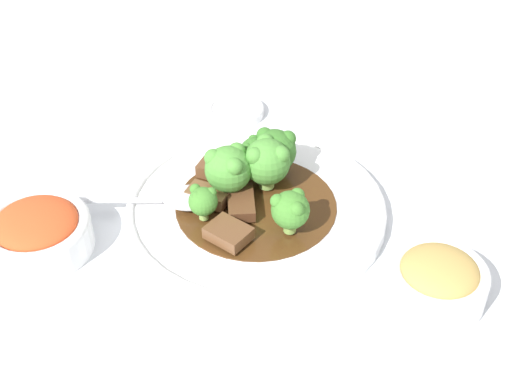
# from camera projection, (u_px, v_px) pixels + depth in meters

# --- Properties ---
(ground_plane) EXTENTS (4.00, 4.00, 0.00)m
(ground_plane) POSITION_uv_depth(u_px,v_px,m) (256.00, 215.00, 0.82)
(ground_plane) COLOR silver
(main_plate) EXTENTS (0.30, 0.30, 0.02)m
(main_plate) POSITION_uv_depth(u_px,v_px,m) (256.00, 208.00, 0.81)
(main_plate) COLOR white
(main_plate) RESTS_ON ground_plane
(beef_strip_0) EXTENTS (0.06, 0.05, 0.01)m
(beef_strip_0) POSITION_uv_depth(u_px,v_px,m) (229.00, 233.00, 0.76)
(beef_strip_0) COLOR brown
(beef_strip_0) RESTS_ON main_plate
(beef_strip_1) EXTENTS (0.06, 0.06, 0.02)m
(beef_strip_1) POSITION_uv_depth(u_px,v_px,m) (220.00, 170.00, 0.84)
(beef_strip_1) COLOR brown
(beef_strip_1) RESTS_ON main_plate
(beef_strip_2) EXTENTS (0.06, 0.05, 0.01)m
(beef_strip_2) POSITION_uv_depth(u_px,v_px,m) (242.00, 205.00, 0.80)
(beef_strip_2) COLOR #56331E
(beef_strip_2) RESTS_ON main_plate
(beef_strip_3) EXTENTS (0.05, 0.05, 0.02)m
(beef_strip_3) POSITION_uv_depth(u_px,v_px,m) (208.00, 195.00, 0.81)
(beef_strip_3) COLOR brown
(beef_strip_3) RESTS_ON main_plate
(broccoli_floret_0) EXTENTS (0.04, 0.04, 0.05)m
(broccoli_floret_0) POSITION_uv_depth(u_px,v_px,m) (290.00, 209.00, 0.75)
(broccoli_floret_0) COLOR #7FA84C
(broccoli_floret_0) RESTS_ON main_plate
(broccoli_floret_1) EXTENTS (0.05, 0.05, 0.06)m
(broccoli_floret_1) POSITION_uv_depth(u_px,v_px,m) (267.00, 161.00, 0.81)
(broccoli_floret_1) COLOR #7FA84C
(broccoli_floret_1) RESTS_ON main_plate
(broccoli_floret_2) EXTENTS (0.03, 0.03, 0.04)m
(broccoli_floret_2) POSITION_uv_depth(u_px,v_px,m) (202.00, 199.00, 0.78)
(broccoli_floret_2) COLOR #8EB756
(broccoli_floret_2) RESTS_ON main_plate
(broccoli_floret_3) EXTENTS (0.05, 0.05, 0.06)m
(broccoli_floret_3) POSITION_uv_depth(u_px,v_px,m) (228.00, 168.00, 0.80)
(broccoli_floret_3) COLOR #7FA84C
(broccoli_floret_3) RESTS_ON main_plate
(broccoli_floret_4) EXTENTS (0.03, 0.03, 0.05)m
(broccoli_floret_4) POSITION_uv_depth(u_px,v_px,m) (254.00, 151.00, 0.84)
(broccoli_floret_4) COLOR #8EB756
(broccoli_floret_4) RESTS_ON main_plate
(broccoli_floret_5) EXTENTS (0.05, 0.05, 0.06)m
(broccoli_floret_5) POSITION_uv_depth(u_px,v_px,m) (274.00, 150.00, 0.84)
(broccoli_floret_5) COLOR #8EB756
(broccoli_floret_5) RESTS_ON main_plate
(serving_spoon) EXTENTS (0.11, 0.20, 0.01)m
(serving_spoon) POSITION_uv_depth(u_px,v_px,m) (176.00, 198.00, 0.80)
(serving_spoon) COLOR silver
(serving_spoon) RESTS_ON main_plate
(side_bowl_kimchi) EXTENTS (0.11, 0.11, 0.05)m
(side_bowl_kimchi) POSITION_uv_depth(u_px,v_px,m) (38.00, 231.00, 0.76)
(side_bowl_kimchi) COLOR white
(side_bowl_kimchi) RESTS_ON ground_plane
(side_bowl_appetizer) EXTENTS (0.10, 0.10, 0.05)m
(side_bowl_appetizer) POSITION_uv_depth(u_px,v_px,m) (438.00, 280.00, 0.70)
(side_bowl_appetizer) COLOR white
(side_bowl_appetizer) RESTS_ON ground_plane
(sauce_dish) EXTENTS (0.08, 0.08, 0.01)m
(sauce_dish) POSITION_uv_depth(u_px,v_px,m) (236.00, 110.00, 0.98)
(sauce_dish) COLOR white
(sauce_dish) RESTS_ON ground_plane
(paper_napkin) EXTENTS (0.11, 0.08, 0.01)m
(paper_napkin) POSITION_uv_depth(u_px,v_px,m) (341.00, 118.00, 0.97)
(paper_napkin) COLOR silver
(paper_napkin) RESTS_ON ground_plane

